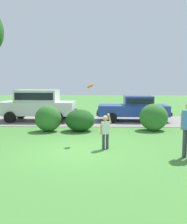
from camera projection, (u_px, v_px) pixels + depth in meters
ground_plane at (77, 151)px, 8.81m from camera, size 80.00×80.00×0.00m
driveway_strip at (88, 121)px, 15.76m from camera, size 28.00×4.40×0.02m
shrub_near_tree at (48, 118)px, 12.36m from camera, size 1.28×1.07×1.26m
shrub_centre_left at (80, 120)px, 12.45m from camera, size 1.43×1.37×1.06m
shrub_centre at (154, 118)px, 12.59m from camera, size 1.40×1.25×1.32m
parked_sedan at (134, 107)px, 15.65m from camera, size 4.42×2.13×1.56m
parked_suv at (38, 104)px, 15.67m from camera, size 4.72×2.14×1.92m
child_thrower at (105, 129)px, 9.02m from camera, size 0.41×0.34×1.29m
frisbee at (90, 86)px, 9.87m from camera, size 0.29×0.28×0.23m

